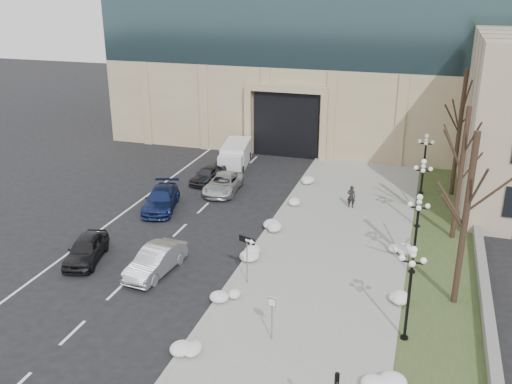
% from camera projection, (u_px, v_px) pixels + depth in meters
% --- Properties ---
extents(sidewalk, '(9.00, 40.00, 0.12)m').
position_uv_depth(sidewalk, '(331.00, 250.00, 34.47)').
color(sidewalk, '#979691').
rests_on(sidewalk, ground).
extents(curb, '(0.30, 40.00, 0.14)m').
position_uv_depth(curb, '(260.00, 240.00, 35.71)').
color(curb, '#979691').
rests_on(curb, ground).
extents(grass_strip, '(4.00, 40.00, 0.10)m').
position_uv_depth(grass_strip, '(443.00, 265.00, 32.66)').
color(grass_strip, '#334221').
rests_on(grass_strip, ground).
extents(stone_wall, '(0.50, 30.00, 0.70)m').
position_uv_depth(stone_wall, '(479.00, 250.00, 33.79)').
color(stone_wall, slate).
rests_on(stone_wall, ground).
extents(car_a, '(2.76, 4.63, 1.48)m').
position_uv_depth(car_a, '(86.00, 249.00, 33.04)').
color(car_a, black).
rests_on(car_a, ground).
extents(car_b, '(2.04, 4.71, 1.51)m').
position_uv_depth(car_b, '(156.00, 261.00, 31.67)').
color(car_b, '#A9ACB1').
rests_on(car_b, ground).
extents(car_c, '(3.31, 5.48, 1.49)m').
position_uv_depth(car_c, '(161.00, 199.00, 40.44)').
color(car_c, navy).
rests_on(car_c, ground).
extents(car_d, '(2.53, 5.00, 1.36)m').
position_uv_depth(car_d, '(223.00, 184.00, 43.66)').
color(car_d, silver).
rests_on(car_d, ground).
extents(car_e, '(2.18, 4.18, 1.36)m').
position_uv_depth(car_e, '(208.00, 174.00, 45.72)').
color(car_e, '#2C2B30').
rests_on(car_e, ground).
extents(pedestrian, '(0.63, 0.43, 1.65)m').
position_uv_depth(pedestrian, '(351.00, 197.00, 40.37)').
color(pedestrian, black).
rests_on(pedestrian, sidewalk).
extents(box_truck, '(2.98, 6.18, 1.88)m').
position_uv_depth(box_truck, '(235.00, 155.00, 49.78)').
color(box_truck, silver).
rests_on(box_truck, ground).
extents(one_way_sign, '(1.03, 0.52, 2.82)m').
position_uv_depth(one_way_sign, '(249.00, 247.00, 29.78)').
color(one_way_sign, slate).
rests_on(one_way_sign, ground).
extents(keep_sign, '(0.49, 0.13, 2.30)m').
position_uv_depth(keep_sign, '(272.00, 309.00, 25.34)').
color(keep_sign, slate).
rests_on(keep_sign, ground).
extents(snow_clump_b, '(1.10, 1.60, 0.36)m').
position_uv_depth(snow_clump_b, '(191.00, 347.00, 25.06)').
color(snow_clump_b, white).
rests_on(snow_clump_b, sidewalk).
extents(snow_clump_c, '(1.10, 1.60, 0.36)m').
position_uv_depth(snow_clump_c, '(229.00, 295.00, 29.14)').
color(snow_clump_c, white).
rests_on(snow_clump_c, sidewalk).
extents(snow_clump_d, '(1.10, 1.60, 0.36)m').
position_uv_depth(snow_clump_d, '(252.00, 256.00, 33.22)').
color(snow_clump_d, white).
rests_on(snow_clump_d, sidewalk).
extents(snow_clump_e, '(1.10, 1.60, 0.36)m').
position_uv_depth(snow_clump_e, '(270.00, 226.00, 37.14)').
color(snow_clump_e, white).
rests_on(snow_clump_e, sidewalk).
extents(snow_clump_f, '(1.10, 1.60, 0.36)m').
position_uv_depth(snow_clump_f, '(292.00, 202.00, 41.12)').
color(snow_clump_f, white).
rests_on(snow_clump_f, sidewalk).
extents(snow_clump_g, '(1.10, 1.60, 0.36)m').
position_uv_depth(snow_clump_g, '(306.00, 181.00, 45.31)').
color(snow_clump_g, white).
rests_on(snow_clump_g, sidewalk).
extents(snow_clump_h, '(1.10, 1.60, 0.36)m').
position_uv_depth(snow_clump_h, '(386.00, 379.00, 23.04)').
color(snow_clump_h, white).
rests_on(snow_clump_h, sidewalk).
extents(snow_clump_i, '(1.10, 1.60, 0.36)m').
position_uv_depth(snow_clump_i, '(392.00, 301.00, 28.59)').
color(snow_clump_i, white).
rests_on(snow_clump_i, sidewalk).
extents(snow_clump_j, '(1.10, 1.60, 0.36)m').
position_uv_depth(snow_clump_j, '(397.00, 251.00, 33.84)').
color(snow_clump_j, white).
rests_on(snow_clump_j, sidewalk).
extents(lamppost_a, '(1.18, 1.18, 4.76)m').
position_uv_depth(lamppost_a, '(410.00, 281.00, 24.92)').
color(lamppost_a, black).
rests_on(lamppost_a, ground).
extents(lamppost_b, '(1.18, 1.18, 4.76)m').
position_uv_depth(lamppost_b, '(417.00, 224.00, 30.72)').
color(lamppost_b, black).
rests_on(lamppost_b, ground).
extents(lamppost_c, '(1.18, 1.18, 4.76)m').
position_uv_depth(lamppost_c, '(422.00, 184.00, 36.53)').
color(lamppost_c, black).
rests_on(lamppost_c, ground).
extents(lamppost_d, '(1.18, 1.18, 4.76)m').
position_uv_depth(lamppost_d, '(425.00, 156.00, 42.33)').
color(lamppost_d, black).
rests_on(lamppost_d, ground).
extents(tree_near, '(3.20, 3.20, 9.00)m').
position_uv_depth(tree_near, '(469.00, 196.00, 26.90)').
color(tree_near, black).
rests_on(tree_near, ground).
extents(tree_mid, '(3.20, 3.20, 8.50)m').
position_uv_depth(tree_mid, '(463.00, 155.00, 34.16)').
color(tree_mid, black).
rests_on(tree_mid, ground).
extents(tree_far, '(3.20, 3.20, 9.50)m').
position_uv_depth(tree_far, '(461.00, 116.00, 41.07)').
color(tree_far, black).
rests_on(tree_far, ground).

